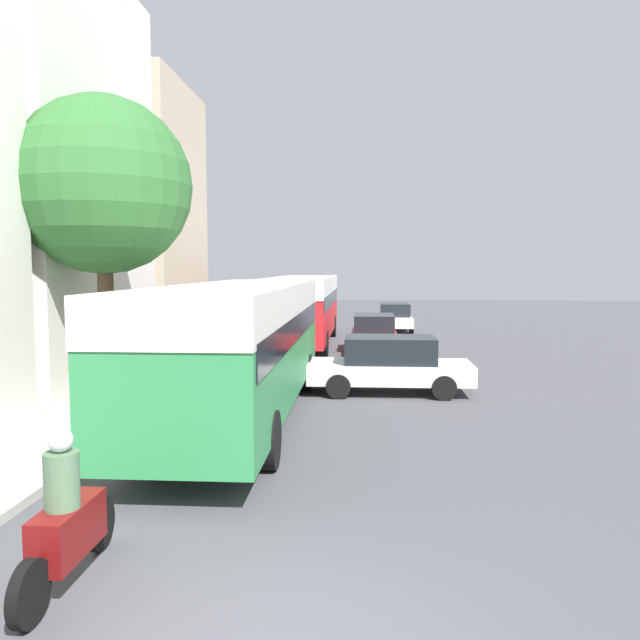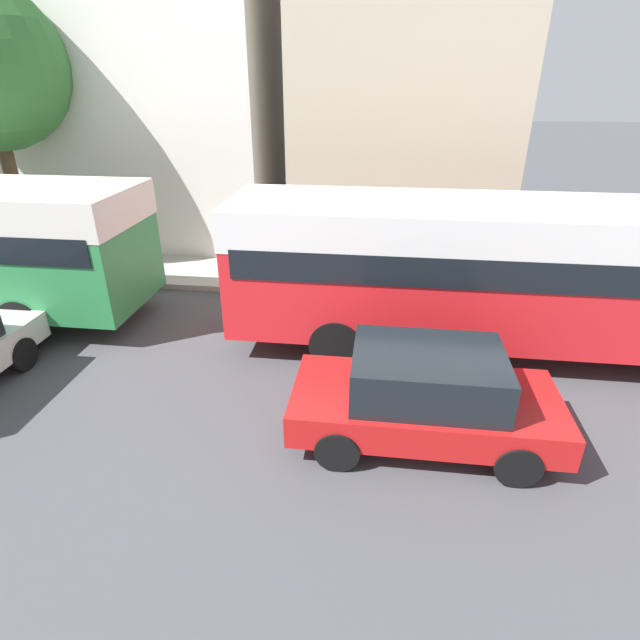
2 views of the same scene
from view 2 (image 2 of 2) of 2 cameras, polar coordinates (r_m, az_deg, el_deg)
The scene contains 5 objects.
building_midblock at distance 18.02m, azimuth -18.43°, elevation 27.37°, with size 5.68×7.27×11.54m.
building_far_terrace at distance 16.99m, azimuth 9.69°, elevation 26.59°, with size 6.65×6.20×10.50m.
bus_following at distance 10.18m, azimuth 22.56°, elevation 6.37°, with size 2.53×11.25×2.96m.
car_crossing at distance 7.64m, azimuth 11.92°, elevation -8.44°, with size 1.85×3.94×1.50m.
pedestrian_walking_away at distance 14.18m, azimuth 29.90°, elevation 6.46°, with size 0.39×0.39×1.82m.
Camera 2 is at (7.46, 19.15, 5.05)m, focal length 28.00 mm.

